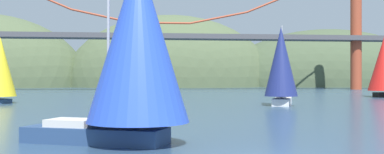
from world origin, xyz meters
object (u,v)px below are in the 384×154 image
sailboat_blue_spinnaker (135,44)px  sailboat_yellow_sail (0,69)px  channel_buoy (168,101)px  sailboat_navy_sail (281,65)px

sailboat_blue_spinnaker → sailboat_yellow_sail: size_ratio=1.26×
sailboat_blue_spinnaker → channel_buoy: (3.53, 32.69, -4.45)m
sailboat_blue_spinnaker → sailboat_navy_sail: bearing=60.2°
sailboat_yellow_sail → sailboat_navy_sail: bearing=-14.7°
channel_buoy → sailboat_navy_sail: bearing=-21.2°
sailboat_yellow_sail → channel_buoy: sailboat_yellow_sail is taller
sailboat_navy_sail → sailboat_yellow_sail: bearing=165.3°
sailboat_blue_spinnaker → channel_buoy: 33.18m
sailboat_navy_sail → channel_buoy: size_ratio=3.47×
sailboat_navy_sail → channel_buoy: sailboat_navy_sail is taller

